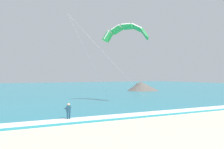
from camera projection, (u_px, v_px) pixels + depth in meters
The scene contains 6 objects.
sea at pixel (27, 89), 76.45m from camera, with size 200.00×120.00×0.20m, color teal.
surf_foam at pixel (114, 116), 23.89m from camera, with size 200.00×1.81×0.04m, color white.
surfboard at pixel (69, 121), 22.24m from camera, with size 0.52×1.42×0.09m.
kitesurfer at pixel (68, 111), 22.26m from camera, with size 0.55×0.54×1.69m.
kite_primary at pixel (126, 31), 35.19m from camera, with size 13.49×11.17×10.51m.
headland_right at pixel (143, 87), 65.08m from camera, with size 8.95×9.18×2.60m.
Camera 1 is at (-11.07, -5.52, 4.21)m, focal length 39.19 mm.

